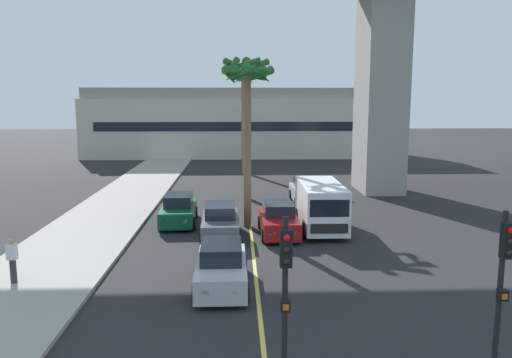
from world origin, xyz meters
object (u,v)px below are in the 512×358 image
(car_queue_front, at_px, (221,268))
(traffic_light_median_near, at_px, (285,290))
(traffic_light_right_far_corner, at_px, (502,280))
(palm_tree_near_median, at_px, (244,95))
(palm_tree_far_median, at_px, (247,95))
(car_queue_second, at_px, (278,220))
(car_queue_third, at_px, (306,192))
(delivery_van, at_px, (321,205))
(car_queue_fourth, at_px, (179,210))
(car_queue_fifth, at_px, (220,222))
(palm_tree_mid_median, at_px, (246,91))
(pedestrian_near_crosswalk, at_px, (12,259))

(car_queue_front, height_order, traffic_light_median_near, traffic_light_median_near)
(traffic_light_right_far_corner, height_order, palm_tree_near_median, palm_tree_near_median)
(traffic_light_median_near, distance_m, palm_tree_far_median, 16.22)
(car_queue_front, relative_size, car_queue_second, 1.00)
(traffic_light_median_near, bearing_deg, palm_tree_near_median, 90.49)
(traffic_light_median_near, bearing_deg, car_queue_third, 80.98)
(car_queue_front, distance_m, delivery_van, 9.07)
(delivery_van, bearing_deg, palm_tree_near_median, 99.98)
(car_queue_fourth, distance_m, palm_tree_near_median, 19.84)
(car_queue_fifth, bearing_deg, delivery_van, 12.71)
(traffic_light_right_far_corner, bearing_deg, delivery_van, 95.62)
(delivery_van, distance_m, palm_tree_near_median, 21.07)
(car_queue_third, xyz_separation_m, traffic_light_right_far_corner, (1.21, -21.25, 1.99))
(car_queue_third, relative_size, palm_tree_far_median, 0.50)
(car_queue_second, distance_m, traffic_light_median_near, 14.28)
(car_queue_fifth, height_order, palm_tree_far_median, palm_tree_far_median)
(car_queue_front, relative_size, palm_tree_mid_median, 0.45)
(car_queue_fourth, bearing_deg, pedestrian_near_crosswalk, -117.96)
(car_queue_front, bearing_deg, delivery_van, 58.44)
(palm_tree_near_median, bearing_deg, car_queue_second, -86.33)
(car_queue_second, relative_size, delivery_van, 0.79)
(car_queue_third, xyz_separation_m, car_queue_fourth, (-7.49, -5.19, 0.00))
(traffic_light_median_near, relative_size, palm_tree_mid_median, 0.46)
(delivery_van, relative_size, palm_tree_near_median, 0.59)
(car_queue_front, bearing_deg, palm_tree_far_median, 82.68)
(car_queue_third, distance_m, palm_tree_far_median, 9.27)
(car_queue_front, bearing_deg, palm_tree_mid_median, 85.73)
(palm_tree_near_median, bearing_deg, pedestrian_near_crosswalk, -107.21)
(car_queue_third, bearing_deg, traffic_light_right_far_corner, -86.73)
(car_queue_front, distance_m, palm_tree_mid_median, 17.25)
(car_queue_front, height_order, delivery_van, delivery_van)
(traffic_light_median_near, relative_size, palm_tree_near_median, 0.47)
(traffic_light_right_far_corner, height_order, palm_tree_far_median, palm_tree_far_median)
(palm_tree_mid_median, bearing_deg, pedestrian_near_crosswalk, -118.35)
(car_queue_third, relative_size, car_queue_fifth, 1.00)
(delivery_van, bearing_deg, traffic_light_median_near, -102.17)
(car_queue_front, bearing_deg, car_queue_second, 69.68)
(car_queue_third, height_order, pedestrian_near_crosswalk, pedestrian_near_crosswalk)
(car_queue_second, height_order, traffic_light_median_near, traffic_light_median_near)
(car_queue_front, relative_size, car_queue_fourth, 0.99)
(car_queue_front, relative_size, palm_tree_far_median, 0.50)
(car_queue_fifth, relative_size, palm_tree_near_median, 0.46)
(palm_tree_mid_median, bearing_deg, palm_tree_near_median, 89.89)
(car_queue_second, height_order, car_queue_third, same)
(delivery_van, bearing_deg, car_queue_third, 88.15)
(traffic_light_right_far_corner, xyz_separation_m, palm_tree_near_median, (-4.95, 34.54, 4.17))
(traffic_light_right_far_corner, relative_size, pedestrian_near_crosswalk, 2.59)
(traffic_light_median_near, xyz_separation_m, palm_tree_far_median, (-0.43, 15.71, 4.00))
(traffic_light_median_near, height_order, palm_tree_near_median, palm_tree_near_median)
(traffic_light_right_far_corner, bearing_deg, palm_tree_near_median, 98.16)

